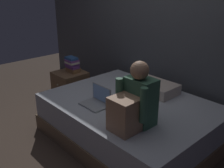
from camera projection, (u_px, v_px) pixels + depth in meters
ground_plane at (101, 140)px, 3.23m from camera, size 8.00×8.00×0.00m
wall_back at (168, 20)px, 3.49m from camera, size 5.60×0.10×2.70m
bed at (130, 120)px, 3.19m from camera, size 2.00×1.50×0.50m
nightstand at (71, 88)px, 4.08m from camera, size 0.44×0.46×0.54m
person_sitting at (134, 103)px, 2.49m from camera, size 0.39×0.44×0.66m
laptop at (97, 100)px, 3.00m from camera, size 0.32×0.23×0.22m
pillow at (155, 87)px, 3.35m from camera, size 0.56×0.36×0.13m
book_stack at (72, 65)px, 3.97m from camera, size 0.22×0.17×0.23m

